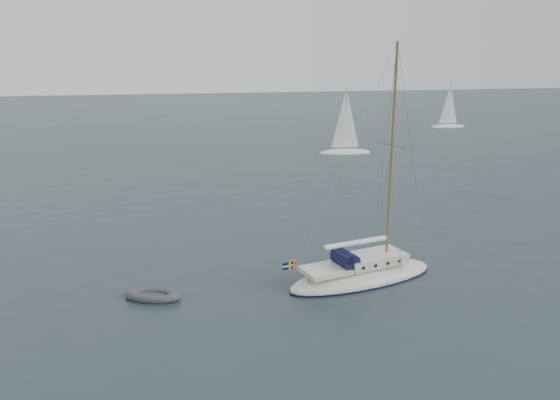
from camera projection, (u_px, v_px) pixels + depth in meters
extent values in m
plane|color=black|center=(281.00, 272.00, 29.76)|extent=(300.00, 300.00, 0.00)
ellipsoid|color=beige|center=(362.00, 278.00, 28.61)|extent=(8.44, 2.63, 1.41)
cube|color=silver|center=(374.00, 259.00, 28.51)|extent=(3.38, 1.78, 0.52)
cube|color=beige|center=(321.00, 267.00, 27.90)|extent=(2.25, 1.78, 0.23)
cylinder|color=#111233|center=(343.00, 257.00, 28.06)|extent=(0.90, 1.55, 0.90)
cube|color=#111233|center=(340.00, 254.00, 27.97)|extent=(0.42, 1.55, 0.38)
cylinder|color=brown|center=(395.00, 158.00, 27.32)|extent=(0.14, 0.14, 11.25)
cylinder|color=brown|center=(396.00, 147.00, 27.18)|extent=(0.05, 2.06, 0.05)
cylinder|color=brown|center=(355.00, 243.00, 28.00)|extent=(3.94, 0.09, 0.09)
cylinder|color=white|center=(355.00, 242.00, 27.99)|extent=(3.66, 0.26, 0.26)
cylinder|color=gray|center=(293.00, 262.00, 27.47)|extent=(0.04, 2.06, 0.04)
torus|color=#F54F03|center=(289.00, 258.00, 27.99)|extent=(0.51, 0.09, 0.51)
cylinder|color=brown|center=(287.00, 264.00, 27.42)|extent=(0.03, 0.03, 0.84)
cube|color=#000960|center=(281.00, 259.00, 27.29)|extent=(0.56, 0.02, 0.36)
cube|color=#FFE400|center=(281.00, 259.00, 27.29)|extent=(0.58, 0.03, 0.08)
cube|color=#FFE400|center=(283.00, 259.00, 27.31)|extent=(0.08, 0.03, 0.38)
cylinder|color=black|center=(346.00, 255.00, 29.09)|extent=(0.17, 0.06, 0.17)
cylinder|color=black|center=(359.00, 268.00, 27.39)|extent=(0.17, 0.06, 0.17)
cylinder|color=black|center=(360.00, 254.00, 29.25)|extent=(0.17, 0.06, 0.17)
cylinder|color=black|center=(373.00, 266.00, 27.56)|extent=(0.17, 0.06, 0.17)
cylinder|color=black|center=(373.00, 253.00, 29.42)|extent=(0.17, 0.06, 0.17)
cylinder|color=black|center=(387.00, 265.00, 27.72)|extent=(0.17, 0.06, 0.17)
cylinder|color=black|center=(386.00, 252.00, 29.58)|extent=(0.17, 0.06, 0.17)
cylinder|color=black|center=(400.00, 264.00, 27.89)|extent=(0.17, 0.06, 0.17)
cube|color=#444448|center=(153.00, 297.00, 26.42)|extent=(1.71, 0.71, 0.10)
ellipsoid|color=white|center=(345.00, 153.00, 65.96)|extent=(6.40, 2.13, 1.07)
cylinder|color=gray|center=(346.00, 118.00, 64.89)|extent=(0.11, 0.11, 7.47)
cone|color=white|center=(346.00, 118.00, 64.87)|extent=(3.42, 3.42, 6.94)
ellipsoid|color=white|center=(448.00, 127.00, 90.23)|extent=(5.89, 1.96, 0.98)
cylinder|color=gray|center=(449.00, 103.00, 89.23)|extent=(0.10, 0.10, 6.88)
cone|color=white|center=(449.00, 103.00, 89.22)|extent=(3.14, 3.14, 6.39)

